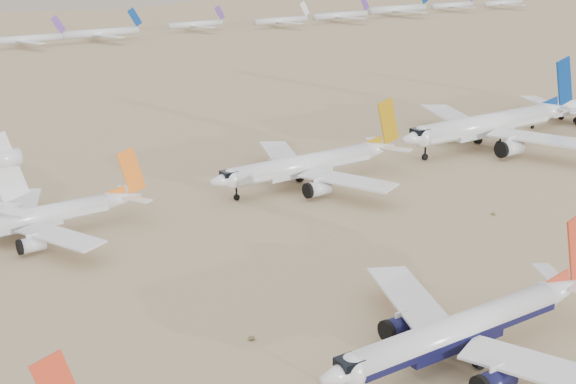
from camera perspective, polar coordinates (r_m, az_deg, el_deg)
name	(u,v)px	position (r m, az deg, el deg)	size (l,w,h in m)	color
ground	(475,323)	(124.47, 13.18, -9.05)	(7000.00, 7000.00, 0.00)	#80654A
main_airliner	(469,327)	(112.88, 12.72, -9.35)	(47.95, 46.83, 16.92)	silver
row2_navy_widebody	(492,124)	(220.99, 14.32, 4.70)	(60.94, 59.59, 21.68)	silver
row2_gold_tail	(310,164)	(181.98, 1.56, 2.00)	(49.32, 48.23, 17.56)	silver
row2_orange_tail	(38,217)	(158.33, -17.37, -1.71)	(41.38, 40.48, 14.76)	silver
row2_blue_far	(571,107)	(257.56, 19.48, 5.71)	(43.18, 42.22, 15.34)	silver
distant_storage_row	(118,31)	(431.18, -12.01, 11.12)	(657.96, 57.27, 15.85)	silver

